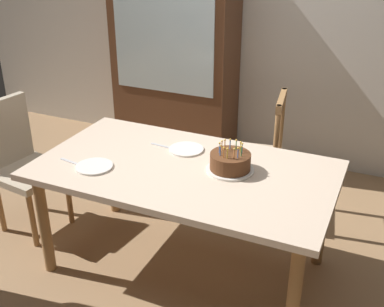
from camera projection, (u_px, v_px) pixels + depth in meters
The scene contains 11 objects.
ground at pixel (185, 265), 3.13m from camera, with size 6.40×6.40×0.00m, color #93704C.
back_wall at pixel (275, 17), 4.08m from camera, with size 6.40×0.10×2.60m, color beige.
dining_table at pixel (184, 179), 2.85m from camera, with size 1.76×0.97×0.72m.
birthday_cake at pixel (230, 162), 2.75m from camera, with size 0.28×0.28×0.17m.
plate_near_celebrant at pixel (94, 166), 2.81m from camera, with size 0.22×0.22×0.01m, color white.
plate_far_side at pixel (186, 149), 3.02m from camera, with size 0.22×0.22×0.01m, color white.
fork_near_celebrant at pixel (72, 162), 2.86m from camera, with size 0.18×0.02×0.01m, color silver.
fork_far_side at pixel (163, 146), 3.07m from camera, with size 0.18×0.02×0.01m, color silver.
chair_spindle_back at pixel (253, 158), 3.53m from camera, with size 0.50×0.50×0.95m.
chair_upholstered at pixel (19, 159), 3.34m from camera, with size 0.50×0.50×0.95m.
china_cabinet at pixel (175, 55), 4.29m from camera, with size 1.10×0.45×1.90m.
Camera 1 is at (1.06, -2.26, 2.03)m, focal length 44.58 mm.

